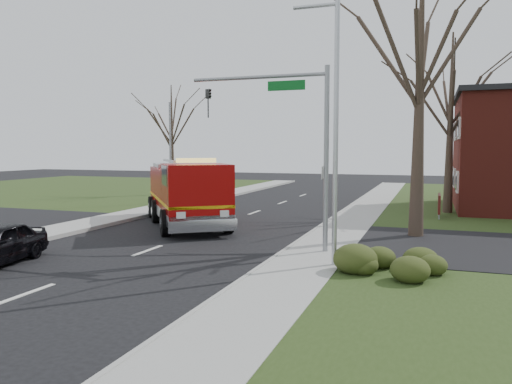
% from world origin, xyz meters
% --- Properties ---
extents(ground, '(120.00, 120.00, 0.00)m').
position_xyz_m(ground, '(0.00, 0.00, 0.00)').
color(ground, black).
rests_on(ground, ground).
extents(sidewalk_right, '(2.40, 80.00, 0.15)m').
position_xyz_m(sidewalk_right, '(6.20, 0.00, 0.07)').
color(sidewalk_right, gray).
rests_on(sidewalk_right, ground).
extents(sidewalk_left, '(2.40, 80.00, 0.15)m').
position_xyz_m(sidewalk_left, '(-6.20, 0.00, 0.07)').
color(sidewalk_left, gray).
rests_on(sidewalk_left, ground).
extents(health_center_sign, '(0.12, 2.00, 1.40)m').
position_xyz_m(health_center_sign, '(10.50, 12.50, 0.88)').
color(health_center_sign, '#4A1411').
rests_on(health_center_sign, ground).
extents(hedge_corner, '(2.80, 2.00, 0.90)m').
position_xyz_m(hedge_corner, '(9.00, -1.00, 0.58)').
color(hedge_corner, '#263312').
rests_on(hedge_corner, lawn_right).
extents(bare_tree_near, '(6.00, 6.00, 12.00)m').
position_xyz_m(bare_tree_near, '(9.50, 6.00, 7.41)').
color(bare_tree_near, '#33271E').
rests_on(bare_tree_near, ground).
extents(bare_tree_far, '(5.25, 5.25, 10.50)m').
position_xyz_m(bare_tree_far, '(11.00, 15.00, 6.49)').
color(bare_tree_far, '#33271E').
rests_on(bare_tree_far, ground).
extents(bare_tree_left, '(4.50, 4.50, 9.00)m').
position_xyz_m(bare_tree_left, '(-10.00, 20.00, 5.56)').
color(bare_tree_left, '#33271E').
rests_on(bare_tree_left, ground).
extents(traffic_signal_mast, '(5.29, 0.18, 6.80)m').
position_xyz_m(traffic_signal_mast, '(5.21, 1.50, 4.71)').
color(traffic_signal_mast, gray).
rests_on(traffic_signal_mast, ground).
extents(streetlight_pole, '(1.48, 0.16, 8.40)m').
position_xyz_m(streetlight_pole, '(7.14, -0.50, 4.55)').
color(streetlight_pole, '#B7BABF').
rests_on(streetlight_pole, ground).
extents(utility_pole_far, '(0.14, 0.14, 7.00)m').
position_xyz_m(utility_pole_far, '(-6.80, 14.00, 3.50)').
color(utility_pole_far, gray).
rests_on(utility_pole_far, ground).
extents(fire_engine, '(7.38, 8.58, 3.44)m').
position_xyz_m(fire_engine, '(-1.47, 6.10, 1.56)').
color(fire_engine, '#910606').
rests_on(fire_engine, ground).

